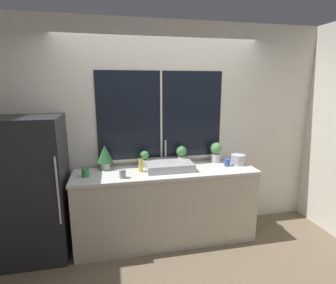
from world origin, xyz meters
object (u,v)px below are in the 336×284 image
at_px(soap_bottle, 141,165).
at_px(mug_grey, 123,174).
at_px(sink, 169,166).
at_px(potted_plant_center_left, 144,159).
at_px(refrigerator, 31,189).
at_px(potted_plant_center_right, 181,154).
at_px(potted_plant_far_right, 216,151).
at_px(mug_blue, 227,162).
at_px(mug_green, 85,172).
at_px(potted_plant_far_left, 105,155).
at_px(kettle, 238,159).

height_order(soap_bottle, mug_grey, soap_bottle).
bearing_deg(sink, potted_plant_center_left, 149.22).
bearing_deg(refrigerator, potted_plant_center_left, 7.81).
bearing_deg(potted_plant_center_right, potted_plant_center_left, -180.00).
distance_m(potted_plant_center_left, soap_bottle, 0.20).
bearing_deg(potted_plant_center_right, potted_plant_far_right, -0.00).
xyz_separation_m(soap_bottle, mug_blue, (1.10, -0.00, -0.04)).
distance_m(sink, mug_blue, 0.75).
relative_size(potted_plant_center_right, soap_bottle, 1.20).
xyz_separation_m(potted_plant_center_left, mug_green, (-0.69, -0.23, -0.06)).
xyz_separation_m(potted_plant_far_left, potted_plant_center_left, (0.48, -0.00, -0.07)).
bearing_deg(refrigerator, mug_green, -5.13).
bearing_deg(sink, soap_bottle, -175.76).
bearing_deg(mug_blue, potted_plant_center_right, 160.77).
bearing_deg(mug_blue, soap_bottle, 180.00).
bearing_deg(refrigerator, mug_blue, -0.42).
distance_m(potted_plant_center_right, mug_green, 1.20).
xyz_separation_m(soap_bottle, mug_green, (-0.63, -0.04, -0.04)).
height_order(potted_plant_center_right, mug_blue, potted_plant_center_right).
bearing_deg(mug_grey, potted_plant_far_right, 16.32).
bearing_deg(sink, potted_plant_far_left, 167.58).
xyz_separation_m(mug_grey, kettle, (1.48, 0.20, 0.02)).
height_order(potted_plant_center_right, potted_plant_far_right, potted_plant_far_right).
xyz_separation_m(sink, soap_bottle, (-0.35, -0.03, 0.04)).
relative_size(potted_plant_far_left, mug_blue, 3.40).
bearing_deg(mug_green, mug_blue, 1.20).
bearing_deg(mug_green, potted_plant_center_right, 11.10).
xyz_separation_m(potted_plant_center_left, mug_blue, (1.03, -0.19, -0.06)).
relative_size(sink, potted_plant_center_left, 2.73).
relative_size(sink, potted_plant_far_left, 1.84).
height_order(potted_plant_far_right, soap_bottle, potted_plant_far_right).
bearing_deg(potted_plant_center_right, mug_green, -168.90).
bearing_deg(soap_bottle, sink, 4.24).
distance_m(potted_plant_far_left, kettle, 1.69).
xyz_separation_m(sink, kettle, (0.91, 0.00, 0.02)).
bearing_deg(potted_plant_center_left, sink, -30.78).
bearing_deg(potted_plant_far_left, mug_blue, -7.29).
bearing_deg(potted_plant_far_right, potted_plant_center_right, 180.00).
bearing_deg(soap_bottle, potted_plant_center_left, 71.39).
relative_size(potted_plant_center_left, kettle, 1.14).
relative_size(refrigerator, mug_blue, 17.83).
bearing_deg(potted_plant_center_right, kettle, -12.98).
height_order(potted_plant_far_left, mug_green, potted_plant_far_left).
xyz_separation_m(refrigerator, potted_plant_far_right, (2.24, 0.18, 0.27)).
relative_size(potted_plant_center_left, soap_bottle, 1.02).
height_order(sink, potted_plant_center_right, sink).
bearing_deg(refrigerator, kettle, 0.26).
relative_size(potted_plant_center_left, mug_grey, 2.18).
distance_m(potted_plant_far_left, mug_green, 0.34).
distance_m(potted_plant_far_left, mug_grey, 0.43).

